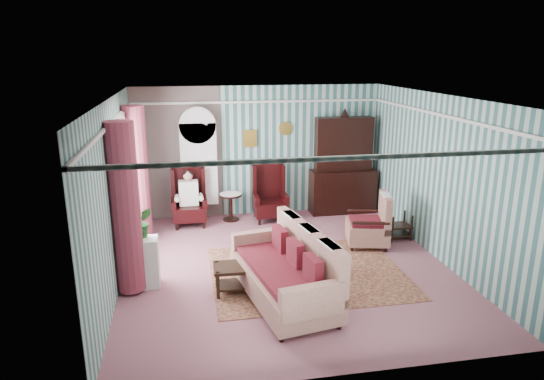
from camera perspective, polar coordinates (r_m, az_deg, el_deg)
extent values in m
plane|color=#985869|center=(8.52, 1.68, -8.98)|extent=(6.00, 6.00, 0.00)
cube|color=#376565|center=(10.90, -1.54, 4.58)|extent=(5.50, 0.02, 2.90)
cube|color=#376565|center=(5.29, 8.64, -8.05)|extent=(5.50, 0.02, 2.90)
cube|color=#376565|center=(7.93, -18.05, -0.51)|extent=(0.02, 6.00, 2.90)
cube|color=#376565|center=(9.00, 19.16, 1.27)|extent=(0.02, 6.00, 2.90)
cube|color=white|center=(7.77, 1.86, 10.83)|extent=(5.50, 6.00, 0.02)
cube|color=#924A59|center=(10.76, -11.07, 4.15)|extent=(1.90, 0.01, 2.90)
cube|color=silver|center=(7.80, 1.84, 8.27)|extent=(5.50, 6.00, 0.05)
cube|color=white|center=(8.48, -17.41, 1.27)|extent=(0.04, 1.50, 1.90)
cylinder|color=brown|center=(7.51, -16.89, -2.12)|extent=(0.44, 0.44, 2.60)
cylinder|color=brown|center=(9.52, -15.59, 1.72)|extent=(0.44, 0.44, 2.60)
cube|color=gold|center=(10.78, -2.59, 6.07)|extent=(0.30, 0.03, 0.38)
cube|color=white|center=(10.69, -8.57, 2.38)|extent=(0.80, 0.28, 2.24)
cube|color=black|center=(11.13, 8.42, 3.24)|extent=(1.50, 0.56, 2.36)
cube|color=black|center=(10.44, -9.75, -0.82)|extent=(0.76, 0.80, 1.25)
cube|color=black|center=(10.59, -0.25, -0.34)|extent=(0.76, 0.80, 1.25)
cylinder|color=black|center=(10.72, -4.87, -2.02)|extent=(0.50, 0.50, 0.60)
cube|color=black|center=(9.97, 14.65, -4.07)|extent=(0.45, 0.38, 0.54)
cube|color=silver|center=(7.96, -15.15, -8.26)|extent=(0.55, 0.35, 0.80)
cube|color=#54231C|center=(8.32, 4.17, -9.62)|extent=(3.20, 2.60, 0.01)
cube|color=beige|center=(7.23, 1.28, -9.43)|extent=(1.46, 2.39, 0.98)
cube|color=#C3B997|center=(9.40, 11.21, -3.35)|extent=(1.05, 1.02, 1.07)
cube|color=black|center=(7.63, -3.49, -10.31)|extent=(0.90, 0.51, 0.43)
imported|color=#1C581B|center=(7.70, -16.15, -4.28)|extent=(0.42, 0.38, 0.42)
imported|color=#235A1C|center=(7.80, -14.87, -3.70)|extent=(0.31, 0.28, 0.48)
imported|color=#19501D|center=(7.79, -16.09, -4.03)|extent=(0.26, 0.26, 0.42)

